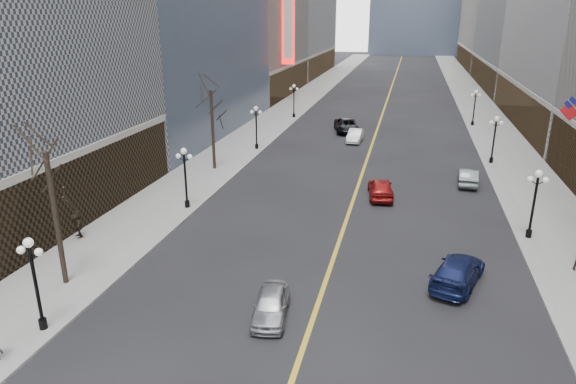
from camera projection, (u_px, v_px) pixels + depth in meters
The scene contains 20 objects.
sidewalk_east at pixel (486, 121), 69.30m from camera, with size 6.00×230.00×0.15m, color gray.
sidewalk_west at pixel (285, 112), 75.40m from camera, with size 6.00×230.00×0.15m, color gray.
lane_line at pixel (385, 105), 81.56m from camera, with size 0.25×200.00×0.02m, color gold.
streetlamp_east_1 at pixel (535, 197), 32.10m from camera, with size 1.26×0.44×4.52m.
streetlamp_east_2 at pixel (495, 135), 48.64m from camera, with size 1.26×0.44×4.52m.
streetlamp_east_3 at pixel (475, 104), 65.18m from camera, with size 1.26×0.44×4.52m.
streetlamp_west_0 at pixel (34, 275), 22.53m from camera, with size 1.26×0.44×4.52m.
streetlamp_west_1 at pixel (185, 172), 37.23m from camera, with size 1.26×0.44×4.52m.
streetlamp_west_2 at pixel (256, 123), 53.77m from camera, with size 1.26×0.44×4.52m.
streetlamp_west_3 at pixel (294, 97), 70.31m from camera, with size 1.26×0.44×4.52m.
theatre_marquee at pixel (288, 25), 81.08m from camera, with size 2.00×0.55×12.00m.
tree_west_near at pixel (49, 173), 25.48m from camera, with size 3.60×3.60×7.92m.
tree_west_far at pixel (211, 103), 45.69m from camera, with size 3.60×3.60×7.92m.
car_nb_near at pixel (271, 304), 24.39m from camera, with size 1.58×3.93×1.34m, color #A4A6AC.
car_nb_mid at pixel (355, 136), 58.04m from camera, with size 1.48×4.24×1.40m, color silver.
car_nb_far at pixel (346, 126), 62.74m from camera, with size 2.62×5.69×1.58m, color black.
car_sb_near at pixel (458, 272), 27.36m from camera, with size 2.06×5.07×1.47m, color #131C48.
car_sb_mid at pixel (381, 188), 40.37m from camera, with size 1.85×4.60×1.57m, color maroon.
car_sb_far at pixel (468, 176), 43.45m from camera, with size 1.51×4.33×1.43m, color #4F5657.
ped_west_far at pixel (78, 224), 32.79m from camera, with size 1.65×0.47×1.78m, color black.
Camera 1 is at (3.70, -2.96, 13.75)m, focal length 32.00 mm.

